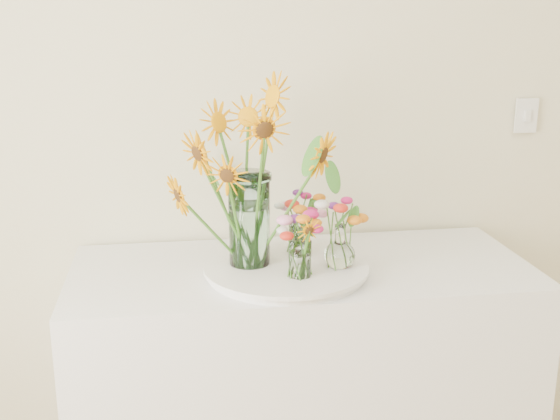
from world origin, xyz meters
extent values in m
cube|color=white|center=(-0.14, 1.93, 0.45)|extent=(1.40, 0.60, 0.90)
cylinder|color=white|center=(-0.20, 1.86, 0.91)|extent=(0.46, 0.46, 0.02)
cylinder|color=silver|center=(-0.31, 1.90, 1.07)|extent=(0.14, 0.14, 0.28)
cylinder|color=white|center=(-0.18, 1.77, 0.98)|extent=(0.08, 0.08, 0.11)
cylinder|color=white|center=(-0.14, 1.97, 0.98)|extent=(0.08, 0.08, 0.12)
camera|label=1|loc=(-0.52, -0.05, 1.65)|focal=45.00mm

